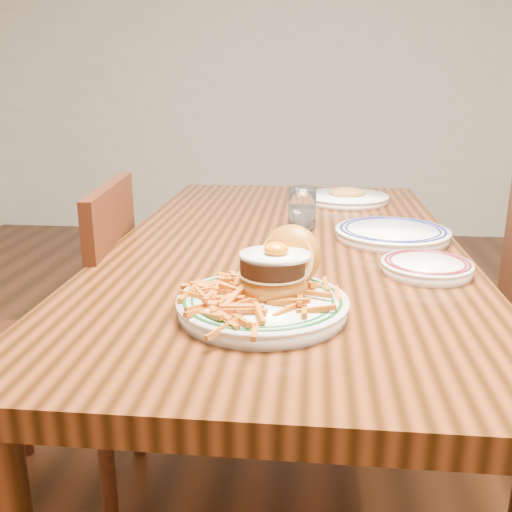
# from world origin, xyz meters

# --- Properties ---
(floor) EXTENTS (6.00, 6.00, 0.00)m
(floor) POSITION_xyz_m (0.00, 0.00, 0.00)
(floor) COLOR black
(floor) RESTS_ON ground
(table) EXTENTS (0.85, 1.60, 0.75)m
(table) POSITION_xyz_m (0.00, 0.00, 0.66)
(table) COLOR black
(table) RESTS_ON floor
(chair_left) EXTENTS (0.46, 0.46, 0.89)m
(chair_left) POSITION_xyz_m (-0.56, -0.05, 0.48)
(chair_left) COLOR #3D1B0C
(chair_left) RESTS_ON floor
(main_plate) EXTENTS (0.30, 0.31, 0.14)m
(main_plate) POSITION_xyz_m (-0.01, -0.46, 0.79)
(main_plate) COLOR white
(main_plate) RESTS_ON table
(side_plate) EXTENTS (0.19, 0.19, 0.03)m
(side_plate) POSITION_xyz_m (0.30, -0.22, 0.77)
(side_plate) COLOR white
(side_plate) RESTS_ON table
(rear_plate) EXTENTS (0.29, 0.29, 0.03)m
(rear_plate) POSITION_xyz_m (0.27, 0.05, 0.77)
(rear_plate) COLOR white
(rear_plate) RESTS_ON table
(water_glass) EXTENTS (0.08, 0.08, 0.11)m
(water_glass) POSITION_xyz_m (0.03, 0.15, 0.80)
(water_glass) COLOR white
(water_glass) RESTS_ON table
(far_plate) EXTENTS (0.28, 0.28, 0.05)m
(far_plate) POSITION_xyz_m (0.17, 0.51, 0.77)
(far_plate) COLOR white
(far_plate) RESTS_ON table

